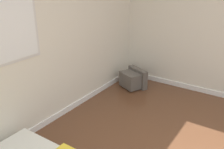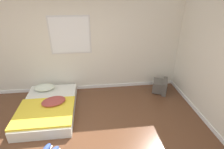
# 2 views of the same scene
# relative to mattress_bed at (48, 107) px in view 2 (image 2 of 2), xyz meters

# --- Properties ---
(wall_back) EXTENTS (7.83, 0.08, 2.60)m
(wall_back) POSITION_rel_mattress_bed_xyz_m (0.70, 1.01, 1.14)
(wall_back) COLOR silver
(wall_back) RESTS_ON ground_plane
(mattress_bed) EXTENTS (1.20, 1.72, 0.38)m
(mattress_bed) POSITION_rel_mattress_bed_xyz_m (0.00, 0.00, 0.00)
(mattress_bed) COLOR silver
(mattress_bed) RESTS_ON ground_plane
(crt_tv) EXTENTS (0.52, 0.56, 0.36)m
(crt_tv) POSITION_rel_mattress_bed_xyz_m (2.90, 0.57, 0.02)
(crt_tv) COLOR #56514C
(crt_tv) RESTS_ON ground_plane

